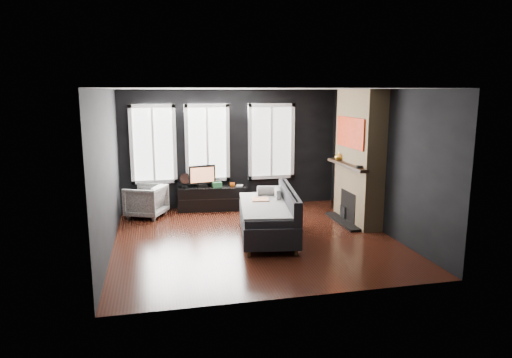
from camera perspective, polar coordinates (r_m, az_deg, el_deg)
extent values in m
plane|color=black|center=(8.45, -0.22, -7.42)|extent=(5.00, 5.00, 0.00)
plane|color=white|center=(8.02, -0.23, 11.22)|extent=(5.00, 5.00, 0.00)
cube|color=black|center=(10.56, -3.14, 3.80)|extent=(5.00, 0.02, 2.70)
cube|color=black|center=(7.98, -18.05, 0.94)|extent=(0.02, 5.00, 2.70)
cube|color=black|center=(8.99, 15.54, 2.16)|extent=(0.02, 5.00, 2.70)
cube|color=gray|center=(8.77, 2.70, -2.28)|extent=(0.12, 0.34, 0.33)
imported|color=white|center=(10.05, -13.60, -2.50)|extent=(0.94, 0.96, 0.76)
imported|color=orange|center=(10.33, -2.97, -0.64)|extent=(0.13, 0.11, 0.12)
imported|color=tan|center=(10.42, -2.48, -0.30)|extent=(0.14, 0.06, 0.20)
cube|color=#2B6E3D|center=(10.32, -4.88, -0.70)|extent=(0.22, 0.15, 0.11)
imported|color=gold|center=(9.74, 10.30, 2.82)|extent=(0.22, 0.22, 0.17)
cylinder|color=black|center=(8.85, 12.78, 1.51)|extent=(0.14, 0.14, 0.04)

